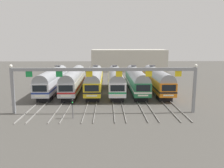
# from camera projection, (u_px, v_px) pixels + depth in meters

# --- Properties ---
(ground_plane) EXTENTS (160.00, 160.00, 0.00)m
(ground_plane) POSITION_uv_depth(u_px,v_px,m) (105.00, 93.00, 46.14)
(ground_plane) COLOR #4C4944
(track_bed) EXTENTS (22.24, 70.00, 0.15)m
(track_bed) POSITION_uv_depth(u_px,v_px,m) (106.00, 79.00, 62.86)
(track_bed) COLOR gray
(track_bed) RESTS_ON ground
(commuter_train_silver) EXTENTS (2.88, 18.06, 5.05)m
(commuter_train_silver) POSITION_uv_depth(u_px,v_px,m) (53.00, 80.00, 45.44)
(commuter_train_silver) COLOR silver
(commuter_train_silver) RESTS_ON ground
(commuter_train_stainless) EXTENTS (2.88, 18.06, 4.77)m
(commuter_train_stainless) POSITION_uv_depth(u_px,v_px,m) (74.00, 80.00, 45.53)
(commuter_train_stainless) COLOR #B2B5BA
(commuter_train_stainless) RESTS_ON ground
(commuter_train_yellow) EXTENTS (2.88, 18.06, 5.05)m
(commuter_train_yellow) POSITION_uv_depth(u_px,v_px,m) (95.00, 80.00, 45.62)
(commuter_train_yellow) COLOR gold
(commuter_train_yellow) RESTS_ON ground
(commuter_train_white) EXTENTS (2.88, 18.06, 5.05)m
(commuter_train_white) POSITION_uv_depth(u_px,v_px,m) (115.00, 79.00, 45.71)
(commuter_train_white) COLOR white
(commuter_train_white) RESTS_ON ground
(commuter_train_green) EXTENTS (2.88, 18.06, 5.05)m
(commuter_train_green) POSITION_uv_depth(u_px,v_px,m) (136.00, 79.00, 45.80)
(commuter_train_green) COLOR #236B42
(commuter_train_green) RESTS_ON ground
(commuter_train_orange) EXTENTS (2.88, 18.06, 5.05)m
(commuter_train_orange) POSITION_uv_depth(u_px,v_px,m) (157.00, 79.00, 45.89)
(commuter_train_orange) COLOR orange
(commuter_train_orange) RESTS_ON ground
(catenary_gantry) EXTENTS (25.97, 0.44, 6.97)m
(catenary_gantry) POSITION_uv_depth(u_px,v_px,m) (104.00, 76.00, 31.91)
(catenary_gantry) COLOR gray
(catenary_gantry) RESTS_ON ground
(yard_signal_mast) EXTENTS (0.28, 0.35, 2.55)m
(yard_signal_mast) POSITION_uv_depth(u_px,v_px,m) (73.00, 105.00, 30.17)
(yard_signal_mast) COLOR #59595E
(yard_signal_mast) RESTS_ON ground
(maintenance_building) EXTENTS (26.11, 10.00, 7.48)m
(maintenance_building) POSITION_uv_depth(u_px,v_px,m) (129.00, 60.00, 82.63)
(maintenance_building) COLOR beige
(maintenance_building) RESTS_ON ground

